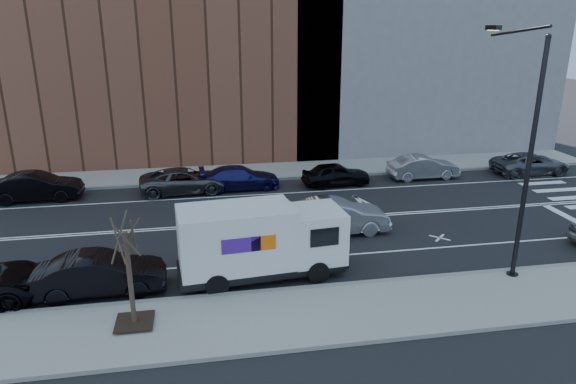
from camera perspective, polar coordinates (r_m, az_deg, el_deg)
name	(u,v)px	position (r m, az deg, el deg)	size (l,w,h in m)	color
ground	(298,220)	(25.65, 1.09, -3.16)	(120.00, 120.00, 0.00)	black
sidewalk_near	(347,312)	(17.94, 6.61, -13.11)	(44.00, 3.60, 0.15)	gray
sidewalk_far	(272,171)	(33.85, -1.76, 2.35)	(44.00, 3.60, 0.15)	gray
curb_near	(334,286)	(19.43, 5.10, -10.39)	(44.00, 0.25, 0.17)	gray
curb_far	(276,179)	(32.14, -1.30, 1.50)	(44.00, 0.25, 0.17)	gray
road_markings	(298,220)	(25.65, 1.09, -3.15)	(40.00, 8.60, 0.01)	white
streetlight	(523,147)	(20.63, 24.65, 4.58)	(0.44, 4.02, 9.34)	black
street_tree	(131,288)	(17.15, -17.05, -10.15)	(1.20, 1.20, 3.75)	black
fedex_van	(260,240)	(19.58, -3.10, -5.37)	(6.56, 2.75, 2.92)	black
far_parked_b	(37,187)	(31.49, -26.12, 0.54)	(1.65, 4.74, 1.56)	black
far_parked_c	(185,181)	(30.24, -11.42, 1.26)	(2.34, 5.06, 1.41)	#43454A
far_parked_d	(240,178)	(30.40, -5.39, 1.60)	(1.91, 4.69, 1.36)	navy
far_parked_e	(336,174)	(31.05, 5.36, 1.99)	(1.65, 4.09, 1.39)	black
far_parked_f	(423,167)	(33.41, 14.80, 2.69)	(1.54, 4.42, 1.46)	#9A999E
far_parked_g	(530,164)	(36.83, 25.33, 2.88)	(2.29, 4.96, 1.38)	#4F5057
driving_sedan	(336,217)	(23.97, 5.35, -2.74)	(1.72, 4.93, 1.62)	#AFB0B4
near_parked_rear_a	(101,274)	(19.93, -20.11, -8.57)	(1.60, 4.60, 1.51)	black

